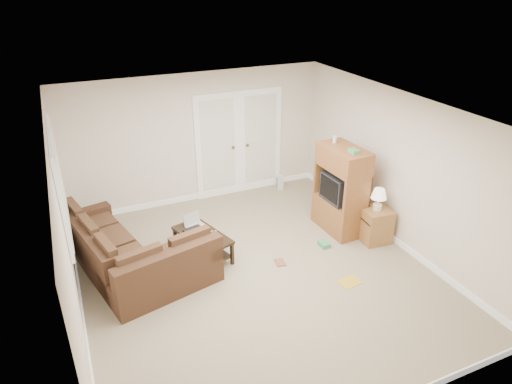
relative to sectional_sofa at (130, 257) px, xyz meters
name	(u,v)px	position (x,y,z in m)	size (l,w,h in m)	color
floor	(256,272)	(1.72, -0.73, -0.30)	(5.50, 5.50, 0.00)	gray
ceiling	(256,112)	(1.72, -0.73, 2.20)	(5.00, 5.50, 0.02)	white
wall_left	(66,238)	(-0.78, -0.73, 0.95)	(0.02, 5.50, 2.50)	silver
wall_right	(398,170)	(4.22, -0.73, 0.95)	(0.02, 5.50, 2.50)	silver
wall_back	(197,139)	(1.72, 2.02, 0.95)	(5.00, 0.02, 2.50)	silver
wall_front	(378,326)	(1.72, -3.48, 0.95)	(5.00, 0.02, 2.50)	silver
baseboards	(256,270)	(1.72, -0.73, -0.25)	(5.00, 5.50, 0.10)	white
french_doors	(239,144)	(2.57, 1.99, 0.74)	(1.80, 0.05, 2.13)	white
window_left	(60,182)	(-0.75, 0.27, 1.25)	(0.05, 1.92, 1.42)	white
sectional_sofa	(130,257)	(0.00, 0.00, 0.00)	(2.14, 2.56, 0.75)	#432919
coffee_table	(202,244)	(1.13, 0.02, -0.07)	(0.78, 1.12, 0.69)	black
tv_armoire	(341,189)	(3.57, -0.12, 0.47)	(0.56, 0.97, 1.63)	brown
side_cabinet	(375,222)	(3.92, -0.70, 0.05)	(0.49, 0.49, 0.96)	olive
space_heater	(280,182)	(3.35, 1.72, -0.14)	(0.13, 0.11, 0.32)	silver
floor_magazine	(350,282)	(2.89, -1.51, -0.29)	(0.31, 0.25, 0.01)	gold
floor_greenbox	(324,244)	(3.05, -0.53, -0.26)	(0.14, 0.19, 0.08)	#42925A
floor_book	(276,263)	(2.10, -0.65, -0.29)	(0.15, 0.20, 0.02)	brown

